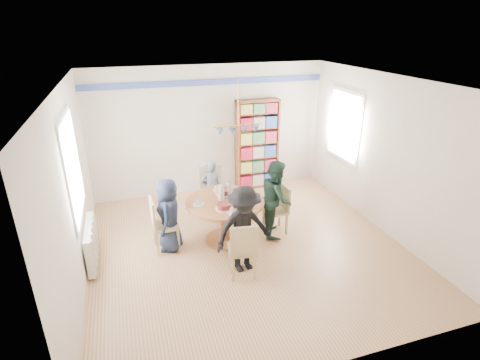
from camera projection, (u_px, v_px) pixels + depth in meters
name	position (u px, v px, depth m)	size (l,w,h in m)	color
ground	(247.00, 247.00, 6.25)	(5.00, 5.00, 0.00)	tan
room_shell	(217.00, 139.00, 6.30)	(5.00, 5.00, 5.00)	white
radiator	(91.00, 243.00, 5.71)	(0.12, 1.00, 0.60)	silver
dining_table	(225.00, 211.00, 6.23)	(1.30, 1.30, 0.75)	#905F2F
chair_left	(160.00, 222.00, 5.99)	(0.43, 0.43, 0.92)	tan
chair_right	(279.00, 207.00, 6.55)	(0.39, 0.39, 0.86)	tan
chair_far	(212.00, 189.00, 7.11)	(0.46, 0.46, 0.97)	tan
chair_near	(243.00, 248.00, 5.33)	(0.45, 0.45, 0.89)	tan
person_left	(169.00, 215.00, 5.99)	(0.60, 0.39, 1.23)	#182136
person_right	(276.00, 198.00, 6.41)	(0.66, 0.51, 1.36)	#162C23
person_far	(211.00, 189.00, 7.05)	(0.41, 0.27, 1.13)	gray
person_near	(244.00, 230.00, 5.44)	(0.88, 0.50, 1.36)	black
bookshelf	(257.00, 145.00, 8.21)	(0.94, 0.28, 1.97)	brown
tableware	(223.00, 197.00, 6.15)	(1.07, 1.07, 0.28)	white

